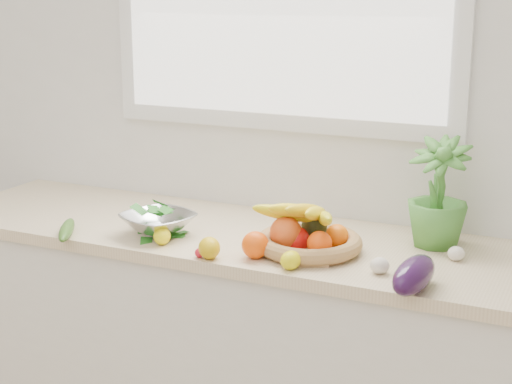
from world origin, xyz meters
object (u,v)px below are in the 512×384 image
at_px(eggplant, 414,275).
at_px(cucumber, 67,230).
at_px(colander_with_spinach, 158,217).
at_px(apple, 297,239).
at_px(potted_herb, 438,192).
at_px(fruit_basket, 308,236).

distance_m(eggplant, cucumber, 1.15).
relative_size(eggplant, cucumber, 1.01).
bearing_deg(cucumber, colander_with_spinach, 27.23).
bearing_deg(colander_with_spinach, apple, 4.51).
bearing_deg(potted_herb, colander_with_spinach, -161.87).
xyz_separation_m(eggplant, cucumber, (-1.15, -0.00, -0.03)).
xyz_separation_m(eggplant, colander_with_spinach, (-0.88, 0.13, 0.01)).
height_order(apple, colander_with_spinach, colander_with_spinach).
xyz_separation_m(apple, cucumber, (-0.74, -0.17, -0.02)).
bearing_deg(colander_with_spinach, eggplant, -8.52).
height_order(cucumber, colander_with_spinach, colander_with_spinach).
relative_size(apple, eggplant, 0.34).
bearing_deg(fruit_basket, apple, -150.95).
height_order(eggplant, potted_herb, potted_herb).
relative_size(cucumber, colander_with_spinach, 0.80).
height_order(potted_herb, colander_with_spinach, potted_herb).
bearing_deg(potted_herb, cucumber, -159.59).
bearing_deg(fruit_basket, eggplant, -26.33).
relative_size(eggplant, colander_with_spinach, 0.81).
relative_size(cucumber, potted_herb, 0.67).
height_order(apple, fruit_basket, fruit_basket).
bearing_deg(potted_herb, fruit_basket, -146.87).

